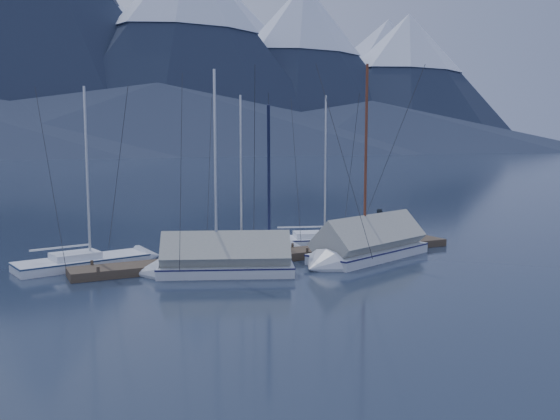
{
  "coord_description": "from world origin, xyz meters",
  "views": [
    {
      "loc": [
        -11.63,
        -21.3,
        5.17
      ],
      "look_at": [
        0.0,
        2.0,
        2.2
      ],
      "focal_mm": 38.0,
      "sensor_mm": 36.0,
      "label": 1
    }
  ],
  "objects_px": {
    "sailboat_covered_near": "(362,249)",
    "sailboat_covered_far": "(213,264)",
    "sailboat_open_mid": "(251,249)",
    "person": "(380,225)",
    "sailboat_open_left": "(100,262)",
    "sailboat_open_right": "(333,242)"
  },
  "relations": [
    {
      "from": "sailboat_open_left",
      "to": "sailboat_open_mid",
      "type": "xyz_separation_m",
      "value": [
        6.91,
        -0.12,
        -0.0
      ]
    },
    {
      "from": "sailboat_open_right",
      "to": "sailboat_covered_far",
      "type": "xyz_separation_m",
      "value": [
        -7.89,
        -3.87,
        0.28
      ]
    },
    {
      "from": "sailboat_open_right",
      "to": "sailboat_covered_far",
      "type": "height_order",
      "value": "sailboat_covered_far"
    },
    {
      "from": "sailboat_covered_near",
      "to": "person",
      "type": "relative_size",
      "value": 5.85
    },
    {
      "from": "person",
      "to": "sailboat_covered_far",
      "type": "bearing_deg",
      "value": 120.93
    },
    {
      "from": "sailboat_open_left",
      "to": "sailboat_open_mid",
      "type": "distance_m",
      "value": 6.91
    },
    {
      "from": "sailboat_open_left",
      "to": "sailboat_covered_near",
      "type": "bearing_deg",
      "value": -20.97
    },
    {
      "from": "sailboat_open_right",
      "to": "sailboat_covered_near",
      "type": "xyz_separation_m",
      "value": [
        -0.96,
        -4.01,
        0.33
      ]
    },
    {
      "from": "sailboat_covered_near",
      "to": "sailboat_open_right",
      "type": "bearing_deg",
      "value": 76.59
    },
    {
      "from": "sailboat_open_right",
      "to": "person",
      "type": "distance_m",
      "value": 2.66
    },
    {
      "from": "sailboat_open_left",
      "to": "sailboat_open_mid",
      "type": "bearing_deg",
      "value": -1.01
    },
    {
      "from": "sailboat_covered_far",
      "to": "sailboat_open_right",
      "type": "bearing_deg",
      "value": 26.14
    },
    {
      "from": "sailboat_covered_near",
      "to": "sailboat_covered_far",
      "type": "distance_m",
      "value": 6.94
    },
    {
      "from": "sailboat_open_right",
      "to": "person",
      "type": "relative_size",
      "value": 5.09
    },
    {
      "from": "sailboat_open_mid",
      "to": "sailboat_open_right",
      "type": "relative_size",
      "value": 0.98
    },
    {
      "from": "sailboat_open_mid",
      "to": "person",
      "type": "relative_size",
      "value": 4.99
    },
    {
      "from": "sailboat_open_right",
      "to": "sailboat_covered_near",
      "type": "distance_m",
      "value": 4.13
    },
    {
      "from": "sailboat_covered_near",
      "to": "sailboat_covered_far",
      "type": "xyz_separation_m",
      "value": [
        -6.93,
        0.13,
        -0.05
      ]
    },
    {
      "from": "sailboat_open_left",
      "to": "person",
      "type": "height_order",
      "value": "sailboat_open_left"
    },
    {
      "from": "sailboat_open_right",
      "to": "sailboat_covered_near",
      "type": "height_order",
      "value": "sailboat_covered_near"
    },
    {
      "from": "sailboat_covered_near",
      "to": "person",
      "type": "distance_m",
      "value": 3.2
    },
    {
      "from": "sailboat_covered_near",
      "to": "person",
      "type": "bearing_deg",
      "value": 39.98
    }
  ]
}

